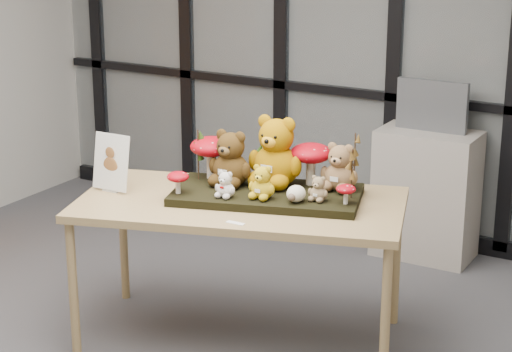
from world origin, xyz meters
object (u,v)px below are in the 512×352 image
Objects in this scene: mushroom_front_left at (178,181)px; cabinet at (426,194)px; bear_brown_medium at (231,155)px; bear_white_bow at (226,183)px; display_table at (241,212)px; bear_pooh_yellow at (277,147)px; monitor at (432,106)px; mushroom_back_right at (311,162)px; plush_cream_hedgehog at (296,193)px; bear_small_yellow at (262,180)px; bear_tan_back at (340,164)px; mushroom_front_right at (346,193)px; bear_beige_small at (319,187)px; sign_holder at (111,165)px; diorama_tray at (267,195)px; mushroom_back_left at (211,156)px.

cabinet is (0.75, 1.90, -0.49)m from mushroom_front_left.
mushroom_front_left is at bearing -111.65° from cabinet.
bear_brown_medium reaches higher than bear_white_bow.
cabinet is at bearing 57.45° from display_table.
monitor is (0.37, 1.50, -0.02)m from bear_pooh_yellow.
cabinet is at bearing 81.88° from mushroom_back_right.
bear_pooh_yellow reaches higher than plush_cream_hedgehog.
bear_brown_medium is 3.46× the size of plush_cream_hedgehog.
bear_tan_back is at bearing 31.46° from bear_small_yellow.
mushroom_front_left is at bearing -178.35° from bear_small_yellow.
mushroom_front_right is (0.57, 0.12, 0.17)m from display_table.
mushroom_back_right is at bearing 160.66° from bear_tan_back.
sign_holder reaches higher than bear_beige_small.
mushroom_front_right is (0.70, 0.01, -0.11)m from bear_brown_medium.
bear_tan_back is 0.34m from plush_cream_hedgehog.
bear_pooh_yellow is (-0.02, 0.14, 0.24)m from diorama_tray.
bear_white_bow is at bearing -156.01° from bear_tan_back.
cabinet is (0.35, 1.62, -0.40)m from diorama_tray.
sign_holder is (-1.29, -0.33, 0.05)m from mushroom_front_right.
bear_tan_back is 0.89× the size of sign_holder.
plush_cream_hedgehog is at bearing 11.30° from sign_holder.
plush_cream_hedgehog is 0.86× the size of mushroom_front_right.
bear_pooh_yellow is 0.37m from bear_tan_back.
mushroom_back_right is at bearing 10.05° from bear_pooh_yellow.
bear_beige_small is at bearing -170.95° from mushroom_front_right.
bear_white_bow is 0.18× the size of cabinet.
bear_white_bow is 0.62× the size of mushroom_back_right.
bear_tan_back reaches higher than bear_beige_small.
plush_cream_hedgehog is 0.26m from mushroom_front_right.
mushroom_back_left reaches higher than display_table.
bear_pooh_yellow is at bearing 52.17° from bear_white_bow.
monitor is at bearing 93.93° from mushroom_front_right.
bear_beige_small is 0.29m from mushroom_back_right.
bear_small_yellow is at bearing -24.06° from display_table.
display_table is 0.17m from diorama_tray.
sign_holder is at bearing -165.82° from mushroom_front_right.
bear_white_bow is 0.64m from mushroom_front_right.
bear_tan_back is (0.57, 0.22, -0.03)m from bear_brown_medium.
bear_white_bow reaches higher than mushroom_front_right.
bear_pooh_yellow is 3.22× the size of mushroom_front_left.
bear_white_bow reaches higher than diorama_tray.
mushroom_back_left is at bearing -115.20° from monitor.
diorama_tray is 2.36× the size of bear_pooh_yellow.
mushroom_front_left is at bearing -137.89° from mushroom_back_right.
mushroom_back_left is at bearing 175.27° from bear_tan_back.
mushroom_back_right is (0.55, 0.17, -0.00)m from mushroom_back_left.
bear_brown_medium is 0.71× the size of monitor.
mushroom_back_right is 0.29× the size of cabinet.
mushroom_back_right is 0.38m from mushroom_front_right.
monitor is (0.02, 1.42, 0.05)m from bear_tan_back.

